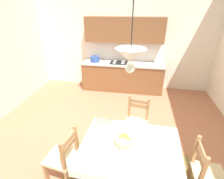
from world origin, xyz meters
name	(u,v)px	position (x,y,z in m)	size (l,w,h in m)	color
ground_plane	(108,143)	(0.00, 0.00, -0.05)	(6.00, 6.02, 0.10)	#AD6B4C
wall_back	(125,23)	(0.00, 2.77, 2.01)	(6.00, 0.12, 4.03)	silver
kitchen_cabinetry	(123,64)	(0.01, 2.44, 0.86)	(2.52, 0.63, 2.20)	brown
dining_table	(130,152)	(0.47, -0.81, 0.63)	(1.40, 1.12, 0.75)	brown
dining_chair_window_side	(206,174)	(1.51, -0.85, 0.44)	(0.43, 0.43, 0.93)	#D1BC89
dining_chair_kitchen_side	(136,122)	(0.54, 0.12, 0.44)	(0.49, 0.49, 0.93)	#D1BC89
dining_chair_tv_side	(64,157)	(-0.50, -0.90, 0.44)	(0.48, 0.48, 0.93)	#D1BC89
fruit_bowl	(124,139)	(0.39, -0.76, 0.81)	(0.30, 0.30, 0.12)	tan
pendant_lamp	(131,56)	(0.42, -0.82, 2.01)	(0.32, 0.32, 0.80)	black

